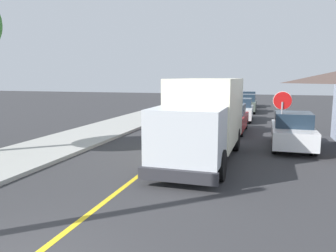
{
  "coord_description": "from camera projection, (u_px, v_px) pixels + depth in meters",
  "views": [
    {
      "loc": [
        3.99,
        -4.08,
        3.28
      ],
      "look_at": [
        0.4,
        8.01,
        1.4
      ],
      "focal_mm": 35.53,
      "sensor_mm": 36.0,
      "label": 1
    }
  ],
  "objects": [
    {
      "name": "centre_line_yellow",
      "position": [
        172.0,
        150.0,
        14.95
      ],
      "size": [
        0.16,
        56.0,
        0.01
      ],
      "primitive_type": "cube",
      "color": "gold",
      "rests_on": "ground"
    },
    {
      "name": "box_truck",
      "position": [
        204.0,
        115.0,
        13.07
      ],
      "size": [
        2.51,
        7.22,
        3.2
      ],
      "color": "#F2EDCC",
      "rests_on": "ground"
    },
    {
      "name": "parked_car_near",
      "position": [
        230.0,
        119.0,
        19.79
      ],
      "size": [
        1.9,
        4.44,
        1.67
      ],
      "color": "maroon",
      "rests_on": "ground"
    },
    {
      "name": "parked_car_mid",
      "position": [
        240.0,
        110.0,
        24.98
      ],
      "size": [
        1.87,
        4.43,
        1.67
      ],
      "color": "silver",
      "rests_on": "ground"
    },
    {
      "name": "parked_car_far",
      "position": [
        246.0,
        104.0,
        30.87
      ],
      "size": [
        1.8,
        4.4,
        1.67
      ],
      "color": "#4C564C",
      "rests_on": "ground"
    },
    {
      "name": "parked_car_furthest",
      "position": [
        248.0,
        99.0,
        36.5
      ],
      "size": [
        1.99,
        4.48,
        1.67
      ],
      "color": "black",
      "rests_on": "ground"
    },
    {
      "name": "parked_van_across",
      "position": [
        293.0,
        131.0,
        15.28
      ],
      "size": [
        1.81,
        4.4,
        1.67
      ],
      "color": "silver",
      "rests_on": "ground"
    },
    {
      "name": "stop_sign",
      "position": [
        282.0,
        110.0,
        14.41
      ],
      "size": [
        0.8,
        0.1,
        2.65
      ],
      "color": "gray",
      "rests_on": "ground"
    }
  ]
}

